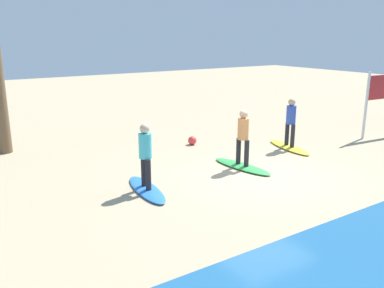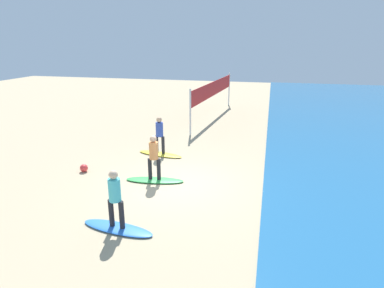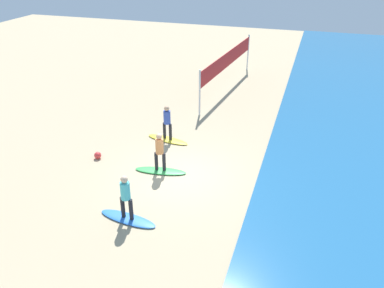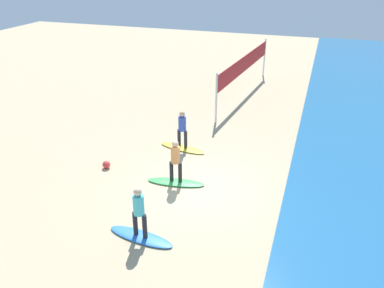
{
  "view_description": "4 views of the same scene",
  "coord_description": "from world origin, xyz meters",
  "px_view_note": "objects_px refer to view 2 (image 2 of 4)",
  "views": [
    {
      "loc": [
        7.49,
        7.91,
        3.82
      ],
      "look_at": [
        1.31,
        -1.49,
        0.78
      ],
      "focal_mm": 38.16,
      "sensor_mm": 36.0,
      "label": 1
    },
    {
      "loc": [
        10.08,
        3.0,
        4.88
      ],
      "look_at": [
        -0.92,
        0.34,
        1.23
      ],
      "focal_mm": 30.21,
      "sensor_mm": 36.0,
      "label": 2
    },
    {
      "loc": [
        12.56,
        4.52,
        8.4
      ],
      "look_at": [
        -0.42,
        0.38,
        1.27
      ],
      "focal_mm": 36.79,
      "sensor_mm": 36.0,
      "label": 3
    },
    {
      "loc": [
        11.45,
        3.63,
        7.59
      ],
      "look_at": [
        -1.01,
        -0.55,
        1.19
      ],
      "focal_mm": 36.83,
      "sensor_mm": 36.0,
      "label": 4
    }
  ],
  "objects_px": {
    "surfboard_yellow": "(160,154)",
    "beach_ball": "(84,168)",
    "surfboard_green": "(155,180)",
    "surfboard_blue": "(118,228)",
    "surfer_yellow": "(160,133)",
    "surfer_green": "(154,154)",
    "volleyball_net": "(214,90)",
    "surfer_blue": "(115,195)"
  },
  "relations": [
    {
      "from": "surfboard_yellow",
      "to": "beach_ball",
      "type": "height_order",
      "value": "beach_ball"
    },
    {
      "from": "surfer_blue",
      "to": "surfboard_yellow",
      "type": "bearing_deg",
      "value": -172.11
    },
    {
      "from": "surfer_yellow",
      "to": "surfer_green",
      "type": "height_order",
      "value": "same"
    },
    {
      "from": "surfer_yellow",
      "to": "surfer_green",
      "type": "xyz_separation_m",
      "value": [
        2.72,
        0.73,
        0.0
      ]
    },
    {
      "from": "surfboard_blue",
      "to": "surfboard_green",
      "type": "bearing_deg",
      "value": 98.6
    },
    {
      "from": "beach_ball",
      "to": "surfer_blue",
      "type": "bearing_deg",
      "value": 42.11
    },
    {
      "from": "surfer_green",
      "to": "beach_ball",
      "type": "height_order",
      "value": "surfer_green"
    },
    {
      "from": "surfboard_yellow",
      "to": "volleyball_net",
      "type": "bearing_deg",
      "value": 93.23
    },
    {
      "from": "surfboard_yellow",
      "to": "surfer_yellow",
      "type": "relative_size",
      "value": 1.28
    },
    {
      "from": "surfboard_green",
      "to": "beach_ball",
      "type": "relative_size",
      "value": 6.91
    },
    {
      "from": "surfer_yellow",
      "to": "volleyball_net",
      "type": "height_order",
      "value": "volleyball_net"
    },
    {
      "from": "surfer_blue",
      "to": "beach_ball",
      "type": "relative_size",
      "value": 5.4
    },
    {
      "from": "surfboard_yellow",
      "to": "volleyball_net",
      "type": "distance_m",
      "value": 8.06
    },
    {
      "from": "surfboard_yellow",
      "to": "surfer_yellow",
      "type": "xyz_separation_m",
      "value": [
        0.0,
        0.0,
        0.99
      ]
    },
    {
      "from": "surfboard_blue",
      "to": "surfer_blue",
      "type": "relative_size",
      "value": 1.28
    },
    {
      "from": "surfboard_blue",
      "to": "beach_ball",
      "type": "bearing_deg",
      "value": 139.03
    },
    {
      "from": "volleyball_net",
      "to": "beach_ball",
      "type": "xyz_separation_m",
      "value": [
        10.32,
        -3.25,
        -1.64
      ]
    },
    {
      "from": "surfboard_green",
      "to": "beach_ball",
      "type": "distance_m",
      "value": 2.99
    },
    {
      "from": "surfer_yellow",
      "to": "surfer_blue",
      "type": "relative_size",
      "value": 1.0
    },
    {
      "from": "surfboard_yellow",
      "to": "surfer_blue",
      "type": "height_order",
      "value": "surfer_blue"
    },
    {
      "from": "surfer_yellow",
      "to": "beach_ball",
      "type": "xyz_separation_m",
      "value": [
        2.51,
        -2.25,
        -0.88
      ]
    },
    {
      "from": "surfboard_green",
      "to": "surfboard_blue",
      "type": "xyz_separation_m",
      "value": [
        3.2,
        0.09,
        0.0
      ]
    },
    {
      "from": "surfer_yellow",
      "to": "surfboard_green",
      "type": "xyz_separation_m",
      "value": [
        2.72,
        0.73,
        -0.99
      ]
    },
    {
      "from": "surfboard_blue",
      "to": "volleyball_net",
      "type": "distance_m",
      "value": 13.83
    },
    {
      "from": "surfer_green",
      "to": "volleyball_net",
      "type": "bearing_deg",
      "value": 178.5
    },
    {
      "from": "surfer_blue",
      "to": "surfer_green",
      "type": "bearing_deg",
      "value": -178.32
    },
    {
      "from": "surfboard_yellow",
      "to": "volleyball_net",
      "type": "relative_size",
      "value": 0.23
    },
    {
      "from": "surfboard_blue",
      "to": "beach_ball",
      "type": "distance_m",
      "value": 4.58
    },
    {
      "from": "surfboard_yellow",
      "to": "beach_ball",
      "type": "distance_m",
      "value": 3.38
    },
    {
      "from": "surfer_green",
      "to": "volleyball_net",
      "type": "xyz_separation_m",
      "value": [
        -10.52,
        0.28,
        0.75
      ]
    },
    {
      "from": "surfboard_green",
      "to": "volleyball_net",
      "type": "xyz_separation_m",
      "value": [
        -10.52,
        0.28,
        1.74
      ]
    },
    {
      "from": "surfboard_green",
      "to": "volleyball_net",
      "type": "bearing_deg",
      "value": 80.7
    },
    {
      "from": "surfboard_yellow",
      "to": "surfboard_green",
      "type": "relative_size",
      "value": 1.0
    },
    {
      "from": "surfboard_yellow",
      "to": "surfer_green",
      "type": "height_order",
      "value": "surfer_green"
    },
    {
      "from": "surfboard_green",
      "to": "surfer_blue",
      "type": "bearing_deg",
      "value": -96.12
    },
    {
      "from": "surfboard_green",
      "to": "volleyball_net",
      "type": "relative_size",
      "value": 0.23
    },
    {
      "from": "surfboard_blue",
      "to": "surfer_blue",
      "type": "distance_m",
      "value": 0.99
    },
    {
      "from": "surfboard_yellow",
      "to": "surfboard_green",
      "type": "xyz_separation_m",
      "value": [
        2.72,
        0.73,
        0.0
      ]
    },
    {
      "from": "surfer_green",
      "to": "volleyball_net",
      "type": "height_order",
      "value": "volleyball_net"
    },
    {
      "from": "surfer_green",
      "to": "surfboard_blue",
      "type": "bearing_deg",
      "value": 1.68
    },
    {
      "from": "surfer_blue",
      "to": "volleyball_net",
      "type": "xyz_separation_m",
      "value": [
        -13.71,
        0.18,
        0.75
      ]
    },
    {
      "from": "surfer_yellow",
      "to": "surfboard_blue",
      "type": "relative_size",
      "value": 0.78
    }
  ]
}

